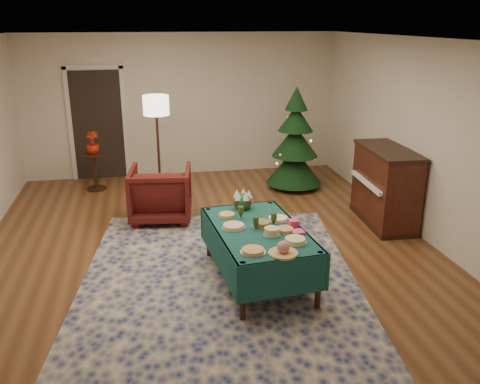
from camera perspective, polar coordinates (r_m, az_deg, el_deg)
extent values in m
plane|color=#593319|center=(6.99, -3.61, -5.94)|extent=(7.00, 7.00, 0.00)
plane|color=white|center=(6.35, -4.13, 16.77)|extent=(7.00, 7.00, 0.00)
plane|color=beige|center=(9.95, -6.50, 9.63)|extent=(6.00, 0.00, 6.00)
plane|color=beige|center=(3.31, 4.14, -9.69)|extent=(6.00, 0.00, 6.00)
plane|color=beige|center=(7.51, 19.58, 5.66)|extent=(0.00, 7.00, 7.00)
cube|color=black|center=(10.00, -15.66, 7.18)|extent=(0.92, 0.02, 2.04)
cube|color=silver|center=(10.04, -18.54, 7.12)|extent=(0.08, 0.04, 2.14)
cube|color=silver|center=(9.95, -12.79, 7.54)|extent=(0.08, 0.04, 2.14)
cube|color=silver|center=(9.84, -16.23, 13.33)|extent=(1.08, 0.04, 0.08)
cube|color=#152051|center=(6.04, -2.33, -10.03)|extent=(3.71, 4.57, 0.02)
cylinder|color=black|center=(5.19, 0.30, -11.17)|extent=(0.06, 0.06, 0.66)
cylinder|color=black|center=(6.52, -3.54, -4.65)|extent=(0.06, 0.06, 0.66)
cylinder|color=black|center=(5.45, 8.82, -9.83)|extent=(0.06, 0.06, 0.66)
cylinder|color=black|center=(6.73, 3.38, -3.87)|extent=(0.06, 0.06, 0.66)
cube|color=#124035|center=(5.81, 2.09, -4.27)|extent=(1.12, 1.76, 0.04)
cube|color=#124035|center=(6.62, -0.17, -3.07)|extent=(1.00, 0.11, 0.41)
cube|color=#124035|center=(5.19, 4.95, -9.64)|extent=(1.00, 0.11, 0.41)
cube|color=#124035|center=(6.04, 6.38, -5.41)|extent=(0.18, 1.70, 0.41)
cube|color=#124035|center=(5.77, -2.46, -6.52)|extent=(0.18, 1.70, 0.41)
cylinder|color=silver|center=(5.23, 1.47, -6.75)|extent=(0.27, 0.27, 0.01)
cylinder|color=tan|center=(5.22, 1.47, -6.55)|extent=(0.23, 0.23, 0.03)
cylinder|color=silver|center=(5.21, 4.87, -6.90)|extent=(0.31, 0.31, 0.01)
sphere|color=#CC727A|center=(5.18, 4.89, -6.19)|extent=(0.13, 0.13, 0.13)
cylinder|color=silver|center=(5.47, 6.21, -5.64)|extent=(0.25, 0.25, 0.01)
cylinder|color=#D8D172|center=(5.46, 6.22, -5.38)|extent=(0.22, 0.22, 0.04)
cylinder|color=silver|center=(5.63, 3.58, -4.84)|extent=(0.19, 0.19, 0.01)
cylinder|color=tan|center=(5.61, 3.59, -4.42)|extent=(0.17, 0.17, 0.08)
cylinder|color=silver|center=(5.76, 5.03, -4.33)|extent=(0.23, 0.23, 0.01)
cylinder|color=#B2844C|center=(5.75, 5.04, -4.16)|extent=(0.20, 0.20, 0.03)
cylinder|color=silver|center=(5.81, -0.73, -4.03)|extent=(0.28, 0.28, 0.01)
cylinder|color=#D8BF7F|center=(5.80, -0.73, -3.82)|extent=(0.24, 0.24, 0.04)
cylinder|color=silver|center=(5.86, 2.42, -3.84)|extent=(0.23, 0.23, 0.01)
cylinder|color=maroon|center=(5.85, 2.42, -3.56)|extent=(0.20, 0.20, 0.05)
cylinder|color=silver|center=(6.05, 4.29, -3.12)|extent=(0.26, 0.26, 0.01)
cylinder|color=#F2EACC|center=(6.05, 4.30, -2.95)|extent=(0.22, 0.22, 0.03)
cylinder|color=silver|center=(6.15, -1.49, -2.71)|extent=(0.23, 0.23, 0.01)
cylinder|color=tan|center=(6.14, -1.49, -2.55)|extent=(0.19, 0.19, 0.03)
cone|color=#2D471E|center=(6.07, 0.10, -2.66)|extent=(0.06, 0.06, 0.08)
cylinder|color=#2D471E|center=(6.04, 0.10, -2.00)|extent=(0.07, 0.07, 0.08)
cone|color=#2D471E|center=(5.87, 3.81, -3.44)|extent=(0.06, 0.06, 0.08)
cylinder|color=#2D471E|center=(5.85, 3.82, -2.76)|extent=(0.07, 0.07, 0.08)
cone|color=#2D471E|center=(5.77, 1.77, -3.85)|extent=(0.06, 0.06, 0.08)
cylinder|color=#2D471E|center=(5.74, 1.78, -3.16)|extent=(0.07, 0.07, 0.08)
cube|color=#EE4284|center=(5.69, 6.51, -4.51)|extent=(0.14, 0.14, 0.04)
cube|color=#E23E72|center=(5.86, 6.02, -3.54)|extent=(0.11, 0.11, 0.09)
sphere|color=#1E4C1E|center=(6.36, 0.30, -1.14)|extent=(0.23, 0.23, 0.23)
cone|color=white|center=(6.34, 1.00, -0.20)|extent=(0.09, 0.09, 0.11)
cone|color=white|center=(6.40, 0.38, -0.01)|extent=(0.09, 0.09, 0.11)
cone|color=white|center=(6.36, -0.35, -0.14)|extent=(0.09, 0.09, 0.11)
cone|color=white|center=(6.27, -0.19, -0.41)|extent=(0.09, 0.09, 0.11)
cone|color=white|center=(6.26, 0.66, -0.45)|extent=(0.09, 0.09, 0.11)
sphere|color=#B20C0F|center=(6.42, 0.90, -0.63)|extent=(0.06, 0.06, 0.06)
sphere|color=#B20C0F|center=(6.42, -0.32, -0.64)|extent=(0.06, 0.06, 0.06)
sphere|color=#B20C0F|center=(6.29, -0.32, -1.06)|extent=(0.06, 0.06, 0.06)
sphere|color=#B20C0F|center=(6.29, 0.93, -1.05)|extent=(0.06, 0.06, 0.06)
imported|color=#4F1311|center=(7.77, -8.90, 0.11)|extent=(1.00, 0.95, 0.92)
cylinder|color=#A57F3F|center=(8.90, -8.87, -0.46)|extent=(0.30, 0.30, 0.03)
cylinder|color=black|center=(8.67, -9.13, 4.40)|extent=(0.04, 0.04, 1.59)
cylinder|color=#FFEABF|center=(8.51, -9.41, 9.59)|extent=(0.42, 0.42, 0.32)
cylinder|color=black|center=(9.54, -15.78, 0.39)|extent=(0.34, 0.34, 0.04)
cylinder|color=black|center=(9.45, -15.94, 2.16)|extent=(0.07, 0.07, 0.62)
cylinder|color=black|center=(9.37, -16.12, 4.07)|extent=(0.37, 0.37, 0.03)
imported|color=#AF1E0C|center=(9.34, -16.19, 4.80)|extent=(0.22, 0.39, 0.22)
cylinder|color=black|center=(9.35, 6.03, 0.98)|extent=(0.11, 0.11, 0.15)
cone|color=black|center=(9.25, 6.10, 2.97)|extent=(1.23, 1.23, 0.64)
cone|color=black|center=(9.13, 6.20, 5.72)|extent=(1.01, 1.01, 0.55)
cone|color=black|center=(9.05, 6.30, 8.25)|extent=(0.76, 0.76, 0.46)
cone|color=black|center=(8.99, 6.38, 10.42)|extent=(0.49, 0.49, 0.41)
cube|color=black|center=(8.01, 15.66, -3.03)|extent=(0.65, 1.34, 0.07)
cube|color=black|center=(7.83, 16.01, 0.61)|extent=(0.63, 1.32, 1.07)
cube|color=black|center=(7.68, 16.38, 4.53)|extent=(0.67, 1.36, 0.05)
cube|color=white|center=(7.70, 14.17, 1.05)|extent=(0.17, 1.11, 0.06)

